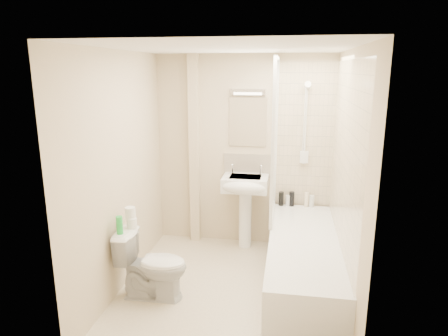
# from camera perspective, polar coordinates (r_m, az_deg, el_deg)

# --- Properties ---
(floor) EXTENTS (2.50, 2.50, 0.00)m
(floor) POSITION_cam_1_polar(r_m,az_deg,el_deg) (4.31, 0.62, -17.00)
(floor) COLOR beige
(floor) RESTS_ON ground
(wall_back) EXTENTS (2.20, 0.02, 2.40)m
(wall_back) POSITION_cam_1_polar(r_m,az_deg,el_deg) (5.04, 2.81, 2.30)
(wall_back) COLOR beige
(wall_back) RESTS_ON ground
(wall_left) EXTENTS (0.02, 2.50, 2.40)m
(wall_left) POSITION_cam_1_polar(r_m,az_deg,el_deg) (4.14, -14.58, -0.72)
(wall_left) COLOR beige
(wall_left) RESTS_ON ground
(wall_right) EXTENTS (0.02, 2.50, 2.40)m
(wall_right) POSITION_cam_1_polar(r_m,az_deg,el_deg) (3.83, 17.17, -2.06)
(wall_right) COLOR beige
(wall_right) RESTS_ON ground
(ceiling) EXTENTS (2.20, 2.50, 0.02)m
(ceiling) POSITION_cam_1_polar(r_m,az_deg,el_deg) (3.70, 0.72, 16.80)
(ceiling) COLOR white
(ceiling) RESTS_ON wall_back
(tile_back) EXTENTS (0.70, 0.01, 1.75)m
(tile_back) POSITION_cam_1_polar(r_m,az_deg,el_deg) (4.96, 11.49, 4.49)
(tile_back) COLOR beige
(tile_back) RESTS_ON wall_back
(tile_right) EXTENTS (0.01, 2.10, 1.75)m
(tile_right) POSITION_cam_1_polar(r_m,az_deg,el_deg) (3.92, 16.94, 1.72)
(tile_right) COLOR beige
(tile_right) RESTS_ON wall_right
(pipe_boxing) EXTENTS (0.12, 0.12, 2.40)m
(pipe_boxing) POSITION_cam_1_polar(r_m,az_deg,el_deg) (5.09, -4.23, 2.39)
(pipe_boxing) COLOR beige
(pipe_boxing) RESTS_ON ground
(splashback) EXTENTS (0.60, 0.02, 0.30)m
(splashback) POSITION_cam_1_polar(r_m,az_deg,el_deg) (5.06, 3.34, 0.37)
(splashback) COLOR beige
(splashback) RESTS_ON wall_back
(mirror) EXTENTS (0.46, 0.01, 0.60)m
(mirror) POSITION_cam_1_polar(r_m,az_deg,el_deg) (4.96, 3.42, 6.55)
(mirror) COLOR white
(mirror) RESTS_ON wall_back
(strip_light) EXTENTS (0.42, 0.07, 0.07)m
(strip_light) POSITION_cam_1_polar(r_m,az_deg,el_deg) (4.90, 3.46, 10.81)
(strip_light) COLOR silver
(strip_light) RESTS_ON wall_back
(bathtub) EXTENTS (0.70, 2.10, 0.55)m
(bathtub) POSITION_cam_1_polar(r_m,az_deg,el_deg) (4.27, 11.22, -13.16)
(bathtub) COLOR white
(bathtub) RESTS_ON ground
(shower_screen) EXTENTS (0.04, 0.92, 1.80)m
(shower_screen) POSITION_cam_1_polar(r_m,az_deg,el_deg) (4.52, 7.24, 4.08)
(shower_screen) COLOR white
(shower_screen) RESTS_ON bathtub
(shower_fixture) EXTENTS (0.10, 0.16, 0.99)m
(shower_fixture) POSITION_cam_1_polar(r_m,az_deg,el_deg) (4.90, 11.56, 5.80)
(shower_fixture) COLOR white
(shower_fixture) RESTS_ON wall_back
(pedestal_sink) EXTENTS (0.55, 0.50, 1.07)m
(pedestal_sink) POSITION_cam_1_polar(r_m,az_deg,el_deg) (4.92, 3.01, -3.43)
(pedestal_sink) COLOR white
(pedestal_sink) RESTS_ON ground
(bottle_black_a) EXTENTS (0.06, 0.06, 0.17)m
(bottle_black_a) POSITION_cam_1_polar(r_m,az_deg,el_deg) (5.07, 8.16, -4.36)
(bottle_black_a) COLOR black
(bottle_black_a) RESTS_ON bathtub
(bottle_white_a) EXTENTS (0.06, 0.06, 0.13)m
(bottle_white_a) POSITION_cam_1_polar(r_m,az_deg,el_deg) (5.07, 9.11, -4.61)
(bottle_white_a) COLOR silver
(bottle_white_a) RESTS_ON bathtub
(bottle_black_b) EXTENTS (0.06, 0.06, 0.18)m
(bottle_black_b) POSITION_cam_1_polar(r_m,az_deg,el_deg) (5.06, 9.64, -4.38)
(bottle_black_b) COLOR black
(bottle_black_b) RESTS_ON bathtub
(bottle_cream) EXTENTS (0.05, 0.05, 0.18)m
(bottle_cream) POSITION_cam_1_polar(r_m,az_deg,el_deg) (5.07, 11.70, -4.44)
(bottle_cream) COLOR #F9E7C0
(bottle_cream) RESTS_ON bathtub
(bottle_white_b) EXTENTS (0.06, 0.06, 0.15)m
(bottle_white_b) POSITION_cam_1_polar(r_m,az_deg,el_deg) (5.08, 12.41, -4.65)
(bottle_white_b) COLOR silver
(bottle_white_b) RESTS_ON bathtub
(toilet) EXTENTS (0.41, 0.69, 0.69)m
(toilet) POSITION_cam_1_polar(r_m,az_deg,el_deg) (4.10, -10.16, -13.43)
(toilet) COLOR white
(toilet) RESTS_ON ground
(toilet_roll_lower) EXTENTS (0.10, 0.10, 0.10)m
(toilet_roll_lower) POSITION_cam_1_polar(r_m,az_deg,el_deg) (4.08, -13.04, -7.66)
(toilet_roll_lower) COLOR white
(toilet_roll_lower) RESTS_ON toilet
(toilet_roll_upper) EXTENTS (0.10, 0.10, 0.11)m
(toilet_roll_upper) POSITION_cam_1_polar(r_m,az_deg,el_deg) (4.06, -13.25, -6.22)
(toilet_roll_upper) COLOR white
(toilet_roll_upper) RESTS_ON toilet_roll_lower
(green_bottle) EXTENTS (0.06, 0.06, 0.18)m
(green_bottle) POSITION_cam_1_polar(r_m,az_deg,el_deg) (3.95, -14.70, -7.90)
(green_bottle) COLOR green
(green_bottle) RESTS_ON toilet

